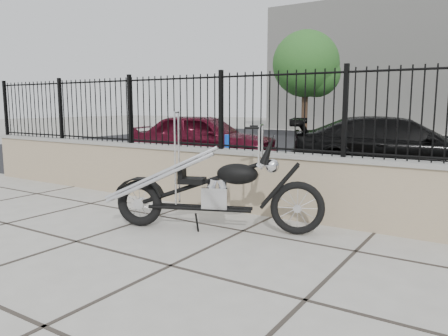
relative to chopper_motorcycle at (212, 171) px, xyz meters
name	(u,v)px	position (x,y,z in m)	size (l,w,h in m)	color
ground_plane	(171,266)	(0.38, -1.32, -0.81)	(90.00, 90.00, 0.00)	#99968E
parking_lot	(405,153)	(0.38, 11.18, -0.81)	(30.00, 30.00, 0.00)	black
retaining_wall	(277,184)	(0.38, 1.18, -0.33)	(14.00, 0.36, 0.96)	gray
iron_fence	(278,112)	(0.38, 1.18, 0.75)	(14.00, 0.08, 1.20)	black
chopper_motorcycle	(212,171)	(0.00, 0.00, 0.00)	(2.69, 0.47, 1.61)	black
car_red	(204,138)	(-3.94, 5.37, -0.09)	(1.69, 4.20, 1.43)	#460A18
car_black	(396,147)	(1.15, 5.85, -0.11)	(1.95, 4.80, 1.39)	black
bollard_a	(227,158)	(-1.89, 3.36, -0.30)	(0.12, 0.12, 1.01)	#0A2EA3
tree_left	(306,61)	(-4.92, 15.07, 2.88)	(3.12, 3.12, 5.27)	#382619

